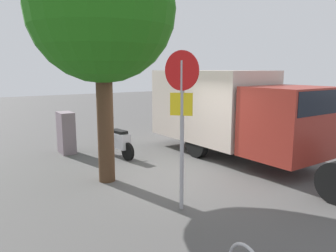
# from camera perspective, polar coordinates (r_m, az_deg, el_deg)

# --- Properties ---
(ground_plane) EXTENTS (60.00, 60.00, 0.00)m
(ground_plane) POSITION_cam_1_polar(r_m,az_deg,el_deg) (8.72, 1.11, -8.90)
(ground_plane) COLOR #4D4B4A
(box_truck_near) EXTENTS (7.54, 2.58, 2.76)m
(box_truck_near) POSITION_cam_1_polar(r_m,az_deg,el_deg) (10.62, 11.11, 2.91)
(box_truck_near) COLOR black
(box_truck_near) RESTS_ON ground
(motorcycle) EXTENTS (1.80, 0.63, 1.20)m
(motorcycle) POSITION_cam_1_polar(r_m,az_deg,el_deg) (10.70, -8.85, -2.58)
(motorcycle) COLOR black
(motorcycle) RESTS_ON ground
(stop_sign) EXTENTS (0.71, 0.33, 3.16)m
(stop_sign) POSITION_cam_1_polar(r_m,az_deg,el_deg) (6.33, 2.40, 3.53)
(stop_sign) COLOR #9E9EA3
(stop_sign) RESTS_ON ground
(street_tree) EXTENTS (3.49, 3.49, 5.95)m
(street_tree) POSITION_cam_1_polar(r_m,az_deg,el_deg) (8.25, -11.48, 19.26)
(street_tree) COLOR #47301E
(street_tree) RESTS_ON ground
(utility_cabinet) EXTENTS (0.75, 0.46, 1.39)m
(utility_cabinet) POSITION_cam_1_polar(r_m,az_deg,el_deg) (11.54, -17.30, -1.12)
(utility_cabinet) COLOR slate
(utility_cabinet) RESTS_ON ground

